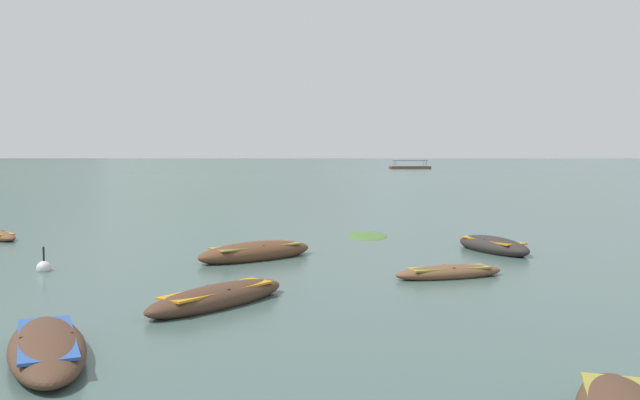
# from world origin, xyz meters

# --- Properties ---
(ground_plane) EXTENTS (6000.00, 6000.00, 0.00)m
(ground_plane) POSITION_xyz_m (0.00, 1500.00, 0.00)
(ground_plane) COLOR #425B56
(mountain_2) EXTENTS (1513.44, 1513.44, 391.39)m
(mountain_2) POSITION_xyz_m (-368.76, 2239.73, 195.69)
(mountain_2) COLOR slate
(mountain_2) RESTS_ON ground
(mountain_3) EXTENTS (1110.97, 1110.97, 274.30)m
(mountain_3) POSITION_xyz_m (364.64, 2369.24, 137.15)
(mountain_3) COLOR slate
(mountain_3) RESTS_ON ground
(rowboat_6) EXTENTS (4.30, 3.82, 0.75)m
(rowboat_6) POSITION_xyz_m (-1.51, 18.12, 0.23)
(rowboat_6) COLOR brown
(rowboat_6) RESTS_ON ground
(rowboat_7) EXTENTS (3.46, 1.79, 0.46)m
(rowboat_7) POSITION_xyz_m (4.36, 14.60, 0.14)
(rowboat_7) COLOR brown
(rowboat_7) RESTS_ON ground
(rowboat_8) EXTENTS (2.57, 3.91, 0.70)m
(rowboat_8) POSITION_xyz_m (7.05, 19.74, 0.22)
(rowboat_8) COLOR #2D2826
(rowboat_8) RESTS_ON ground
(rowboat_9) EXTENTS (3.47, 3.99, 0.62)m
(rowboat_9) POSITION_xyz_m (-1.82, 11.11, 0.19)
(rowboat_9) COLOR #4C3323
(rowboat_9) RESTS_ON ground
(rowboat_10) EXTENTS (2.79, 4.30, 0.62)m
(rowboat_10) POSITION_xyz_m (-4.21, 7.02, 0.19)
(rowboat_10) COLOR #4C3323
(rowboat_10) RESTS_ON ground
(ferry_0) EXTENTS (10.97, 4.75, 2.54)m
(ferry_0) POSITION_xyz_m (27.29, 175.41, 0.45)
(ferry_0) COLOR brown
(ferry_0) RESTS_ON ground
(mooring_buoy) EXTENTS (0.45, 0.45, 0.88)m
(mooring_buoy) POSITION_xyz_m (-7.80, 15.84, 0.10)
(mooring_buoy) COLOR silver
(mooring_buoy) RESTS_ON ground
(weed_patch_0) EXTENTS (1.96, 2.11, 0.14)m
(weed_patch_0) POSITION_xyz_m (-2.22, 19.41, 0.00)
(weed_patch_0) COLOR #38662D
(weed_patch_0) RESTS_ON ground
(weed_patch_2) EXTENTS (2.00, 3.35, 0.14)m
(weed_patch_2) POSITION_xyz_m (2.83, 24.51, 0.00)
(weed_patch_2) COLOR #477033
(weed_patch_2) RESTS_ON ground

